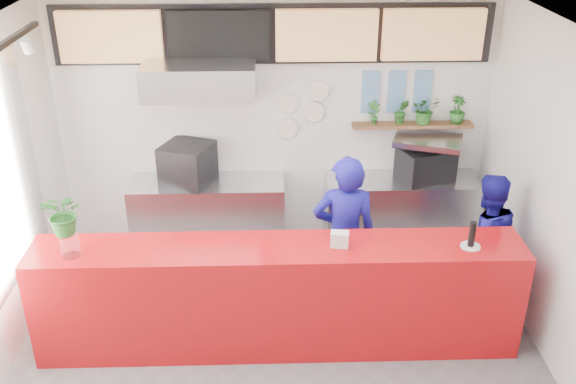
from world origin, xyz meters
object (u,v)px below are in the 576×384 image
(pepper_mill, at_px, (472,234))
(staff_right, at_px, (483,242))
(espresso_machine, at_px, (426,164))
(staff_center, at_px, (344,237))
(panini_oven, at_px, (188,164))
(service_counter, at_px, (278,297))

(pepper_mill, bearing_deg, staff_right, 60.97)
(pepper_mill, bearing_deg, espresso_machine, 89.54)
(staff_center, distance_m, pepper_mill, 1.28)
(pepper_mill, bearing_deg, panini_oven, 145.79)
(staff_center, relative_size, staff_right, 1.16)
(service_counter, xyz_separation_m, espresso_machine, (1.75, 1.80, 0.54))
(espresso_machine, distance_m, staff_right, 1.29)
(espresso_machine, distance_m, staff_center, 1.67)
(panini_oven, xyz_separation_m, pepper_mill, (2.74, -1.86, 0.10))
(staff_right, bearing_deg, staff_center, -4.32)
(espresso_machine, bearing_deg, pepper_mill, -110.28)
(staff_right, height_order, pepper_mill, staff_right)
(panini_oven, bearing_deg, staff_right, 1.05)
(service_counter, height_order, panini_oven, panini_oven)
(staff_center, bearing_deg, espresso_machine, -127.45)
(espresso_machine, relative_size, pepper_mill, 2.49)
(service_counter, distance_m, panini_oven, 2.14)
(panini_oven, distance_m, staff_center, 2.11)
(espresso_machine, height_order, staff_center, staff_center)
(service_counter, distance_m, staff_center, 0.92)
(staff_right, bearing_deg, service_counter, 9.29)
(espresso_machine, relative_size, staff_right, 0.40)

